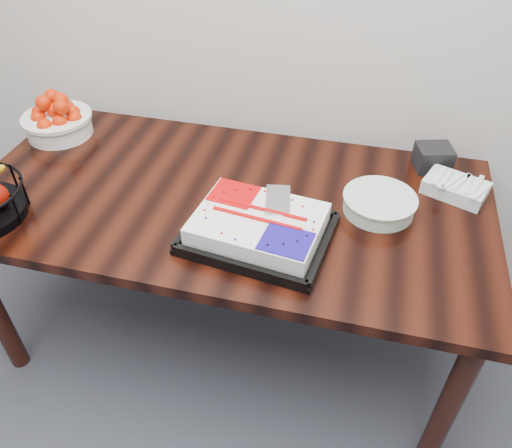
% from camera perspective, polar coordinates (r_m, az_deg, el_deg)
% --- Properties ---
extents(table, '(1.80, 0.90, 0.75)m').
position_cam_1_polar(table, '(1.78, -3.25, 1.06)').
color(table, black).
rests_on(table, ground).
extents(cake_tray, '(0.48, 0.39, 0.09)m').
position_cam_1_polar(cake_tray, '(1.54, 0.28, -0.38)').
color(cake_tray, black).
rests_on(cake_tray, table).
extents(tangerine_bowl, '(0.27, 0.27, 0.17)m').
position_cam_1_polar(tangerine_bowl, '(2.19, -21.83, 11.22)').
color(tangerine_bowl, white).
rests_on(tangerine_bowl, table).
extents(plate_stack, '(0.24, 0.24, 0.06)m').
position_cam_1_polar(plate_stack, '(1.69, 13.89, 2.27)').
color(plate_stack, white).
rests_on(plate_stack, table).
extents(fork_bag, '(0.24, 0.20, 0.06)m').
position_cam_1_polar(fork_bag, '(1.85, 21.85, 3.95)').
color(fork_bag, silver).
rests_on(fork_bag, table).
extents(napkin_box, '(0.15, 0.14, 0.09)m').
position_cam_1_polar(napkin_box, '(1.95, 19.58, 7.17)').
color(napkin_box, black).
rests_on(napkin_box, table).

